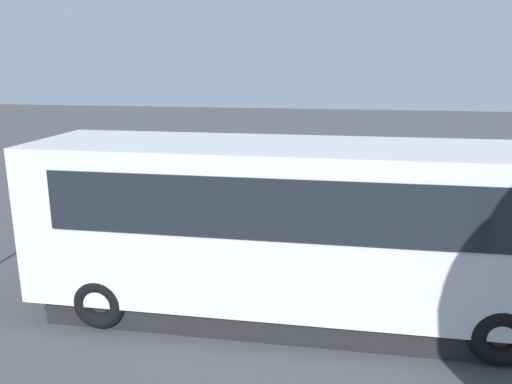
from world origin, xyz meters
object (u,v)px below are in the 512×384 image
object	(u,v)px
tour_bus	(294,232)
spectator_centre	(234,217)
parked_motorcycle_silver	(181,245)
spectator_left	(286,216)
stunt_motorcycle	(188,172)
spectator_far_left	(333,217)

from	to	relation	value
tour_bus	spectator_centre	size ratio (longest dim) A/B	5.54
spectator_centre	tour_bus	bearing A→B (deg)	122.83
parked_motorcycle_silver	spectator_left	bearing A→B (deg)	-162.11
spectator_centre	parked_motorcycle_silver	world-z (taller)	spectator_centre
spectator_centre	stunt_motorcycle	size ratio (longest dim) A/B	0.87
spectator_far_left	parked_motorcycle_silver	world-z (taller)	spectator_far_left
tour_bus	parked_motorcycle_silver	xyz separation A→B (m)	(2.85, -1.99, -1.16)
spectator_centre	stunt_motorcycle	xyz separation A→B (m)	(2.68, -4.96, -0.02)
spectator_left	parked_motorcycle_silver	bearing A→B (deg)	17.89
stunt_motorcycle	spectator_centre	bearing A→B (deg)	118.35
spectator_far_left	parked_motorcycle_silver	size ratio (longest dim) A/B	0.87
tour_bus	stunt_motorcycle	size ratio (longest dim) A/B	4.80
spectator_far_left	spectator_left	distance (m)	1.11
tour_bus	spectator_far_left	size ratio (longest dim) A/B	5.34
spectator_left	parked_motorcycle_silver	distance (m)	2.59
tour_bus	parked_motorcycle_silver	size ratio (longest dim) A/B	4.67
spectator_centre	stunt_motorcycle	distance (m)	5.64
spectator_left	stunt_motorcycle	xyz separation A→B (m)	(3.94, -4.86, -0.07)
tour_bus	stunt_motorcycle	xyz separation A→B (m)	(4.40, -7.63, -0.64)
parked_motorcycle_silver	stunt_motorcycle	world-z (taller)	stunt_motorcycle
spectator_far_left	spectator_centre	size ratio (longest dim) A/B	1.04
parked_motorcycle_silver	stunt_motorcycle	distance (m)	5.87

